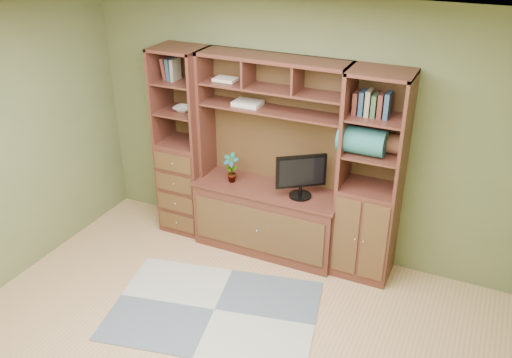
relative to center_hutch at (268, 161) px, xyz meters
The scene contains 11 objects.
room 1.77m from the center_hutch, 83.45° to the right, with size 4.60×4.10×2.64m.
center_hutch is the anchor object (origin of this frame).
left_tower 1.00m from the center_hutch, behind, with size 0.50×0.45×2.05m, color #51261C.
right_tower 1.03m from the center_hutch, ahead, with size 0.55×0.45×2.05m, color #51261C.
rug 1.52m from the center_hutch, 91.25° to the right, with size 1.84×1.22×0.01m, color gray.
monitor 0.37m from the center_hutch, ahead, with size 0.50×0.22×0.61m, color black.
orchid 0.42m from the center_hutch, behind, with size 0.17×0.11×0.32m, color #AA5639.
magazines 0.60m from the center_hutch, 160.98° to the left, with size 0.27×0.20×0.04m, color beige.
bowl 1.06m from the center_hutch, behind, with size 0.19×0.19×0.05m, color beige.
blanket_teal 1.00m from the center_hutch, ahead, with size 0.42×0.24×0.24m, color #296B6B.
blanket_red 1.18m from the center_hutch, ahead, with size 0.32×0.18×0.18m, color brown.
Camera 1 is at (1.74, -2.72, 3.29)m, focal length 38.00 mm.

